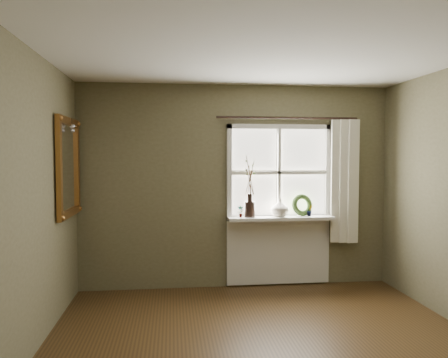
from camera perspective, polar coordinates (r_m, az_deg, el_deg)
name	(u,v)px	position (r m, az deg, el deg)	size (l,w,h in m)	color
ceiling	(280,37)	(3.52, 7.39, 17.95)	(4.50, 4.50, 0.00)	silver
wall_back	(236,186)	(5.67, 1.59, -0.96)	(4.00, 0.10, 2.60)	brown
wall_left	(2,210)	(3.54, -27.06, -3.68)	(0.10, 4.50, 2.60)	brown
window_frame	(279,172)	(5.70, 7.18, 0.85)	(1.36, 0.06, 1.24)	silver
window_sill	(281,218)	(5.64, 7.41, -5.08)	(1.36, 0.26, 0.04)	silver
window_apron	(278,250)	(5.83, 7.11, -9.22)	(1.36, 0.04, 0.88)	silver
dark_jug	(250,209)	(5.54, 3.39, -3.96)	(0.14, 0.14, 0.20)	black
cream_vase	(280,208)	(5.62, 7.32, -3.72)	(0.22, 0.22, 0.23)	beige
wreath	(302,207)	(5.74, 10.16, -3.66)	(0.29, 0.29, 0.07)	#334C22
potted_plant_left	(240,211)	(5.53, 2.16, -4.23)	(0.08, 0.05, 0.15)	#334C22
potted_plant_right	(310,210)	(5.74, 11.14, -4.03)	(0.08, 0.07, 0.15)	#334C22
curtain	(344,181)	(5.87, 15.39, -0.29)	(0.36, 0.12, 1.59)	beige
curtain_rod	(288,118)	(5.68, 8.36, 7.91)	(0.03, 0.03, 1.84)	black
gilt_mirror	(68,167)	(5.12, -19.66, 1.49)	(0.10, 0.92, 1.09)	white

